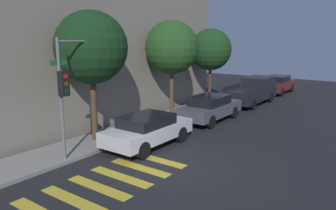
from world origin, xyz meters
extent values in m
plane|color=black|center=(0.00, 0.00, 0.00)|extent=(60.00, 60.00, 0.00)
cube|color=gray|center=(0.00, 4.31, 0.07)|extent=(26.00, 2.22, 0.14)
cube|color=gray|center=(0.00, 8.82, 3.71)|extent=(26.00, 6.00, 7.42)
cube|color=gold|center=(-3.71, 0.80, 0.00)|extent=(0.45, 2.60, 0.00)
cube|color=gold|center=(-2.71, 0.80, 0.00)|extent=(0.45, 2.60, 0.00)
cube|color=gold|center=(-1.71, 0.80, 0.00)|extent=(0.45, 2.60, 0.00)
cube|color=gold|center=(-0.71, 0.80, 0.00)|extent=(0.45, 2.60, 0.00)
cube|color=gold|center=(0.29, 0.80, 0.00)|extent=(0.45, 2.60, 0.00)
cylinder|color=slate|center=(-2.00, 3.45, 2.34)|extent=(0.12, 0.12, 4.69)
cube|color=black|center=(-2.00, 3.24, 3.05)|extent=(0.30, 0.30, 0.90)
cylinder|color=red|center=(-2.00, 3.08, 3.32)|extent=(0.18, 0.02, 0.18)
cylinder|color=#593D0A|center=(-2.00, 3.08, 3.05)|extent=(0.18, 0.02, 0.18)
cylinder|color=#0C3819|center=(-2.00, 3.08, 2.78)|extent=(0.18, 0.02, 0.18)
cube|color=#19662D|center=(-2.00, 3.45, 3.79)|extent=(0.70, 0.02, 0.18)
cylinder|color=slate|center=(-1.10, 3.45, 4.54)|extent=(1.80, 0.08, 0.08)
sphere|color=#F9E5B2|center=(-0.20, 3.45, 4.44)|extent=(0.36, 0.36, 0.36)
cube|color=silver|center=(1.35, 2.10, 0.66)|extent=(4.31, 1.83, 0.60)
cube|color=black|center=(1.25, 2.10, 1.18)|extent=(2.24, 1.61, 0.45)
cylinder|color=black|center=(2.69, 2.93, 0.36)|extent=(0.71, 0.22, 0.71)
cylinder|color=black|center=(2.69, 1.27, 0.36)|extent=(0.71, 0.22, 0.71)
cylinder|color=black|center=(0.02, 2.93, 0.36)|extent=(0.71, 0.22, 0.71)
cylinder|color=black|center=(0.02, 1.27, 0.36)|extent=(0.71, 0.22, 0.71)
cube|color=#4C5156|center=(6.88, 2.10, 0.67)|extent=(4.49, 1.82, 0.62)
cube|color=black|center=(6.77, 2.10, 1.22)|extent=(2.34, 1.60, 0.50)
cylinder|color=black|center=(8.27, 2.92, 0.36)|extent=(0.71, 0.22, 0.71)
cylinder|color=black|center=(8.27, 1.28, 0.36)|extent=(0.71, 0.22, 0.71)
cylinder|color=black|center=(5.49, 2.92, 0.36)|extent=(0.71, 0.22, 0.71)
cylinder|color=black|center=(5.49, 1.28, 0.36)|extent=(0.71, 0.22, 0.71)
cube|color=black|center=(12.80, 2.10, 0.78)|extent=(5.41, 1.93, 0.84)
cube|color=black|center=(14.29, 2.10, 1.51)|extent=(2.44, 1.78, 0.63)
cube|color=black|center=(11.44, 2.95, 1.34)|extent=(2.71, 0.08, 0.28)
cube|color=black|center=(11.44, 1.25, 1.34)|extent=(2.71, 0.08, 0.28)
cylinder|color=black|center=(14.48, 2.98, 0.36)|extent=(0.71, 0.22, 0.71)
cylinder|color=black|center=(14.48, 1.22, 0.36)|extent=(0.71, 0.22, 0.71)
cylinder|color=black|center=(11.12, 2.98, 0.36)|extent=(0.71, 0.22, 0.71)
cylinder|color=black|center=(11.12, 1.22, 0.36)|extent=(0.71, 0.22, 0.71)
cube|color=maroon|center=(18.71, 2.10, 0.70)|extent=(4.47, 1.77, 0.68)
cube|color=black|center=(18.60, 2.10, 1.28)|extent=(2.32, 1.56, 0.49)
cylinder|color=black|center=(20.09, 2.90, 0.36)|extent=(0.71, 0.22, 0.71)
cylinder|color=black|center=(20.09, 1.30, 0.36)|extent=(0.71, 0.22, 0.71)
cylinder|color=black|center=(17.32, 2.90, 0.36)|extent=(0.71, 0.22, 0.71)
cylinder|color=black|center=(17.32, 1.30, 0.36)|extent=(0.71, 0.22, 0.71)
cylinder|color=#4C3823|center=(0.37, 4.41, 1.53)|extent=(0.27, 0.27, 3.07)
sphere|color=#143316|center=(0.37, 4.41, 4.26)|extent=(3.17, 3.17, 3.17)
cylinder|color=brown|center=(6.35, 4.41, 1.48)|extent=(0.22, 0.22, 2.96)
sphere|color=#234C1E|center=(6.35, 4.41, 4.12)|extent=(3.08, 3.08, 3.08)
cylinder|color=#4C3823|center=(10.98, 4.41, 1.40)|extent=(0.21, 0.21, 2.80)
sphere|color=#193D19|center=(10.98, 4.41, 3.87)|extent=(2.86, 2.86, 2.86)
camera|label=1|loc=(-9.21, -6.67, 4.66)|focal=35.00mm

